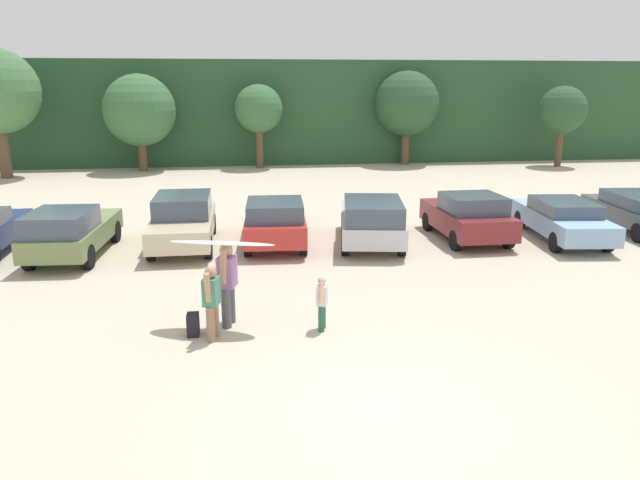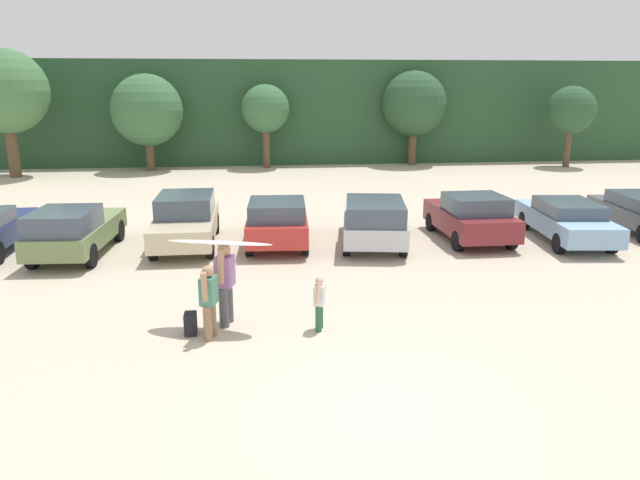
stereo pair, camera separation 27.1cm
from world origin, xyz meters
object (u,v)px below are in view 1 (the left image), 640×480
parked_car_champagne (183,220)px  parked_car_dark_gray (638,211)px  parked_car_silver (372,220)px  surfboard_white (222,243)px  person_adult (227,280)px  parked_car_maroon (468,216)px  person_child (322,300)px  parked_car_olive_green (71,231)px  backpack_dropped (193,325)px  parked_car_red (275,221)px  parked_car_sky_blue (562,218)px  person_companion (212,298)px

parked_car_champagne → parked_car_dark_gray: (15.44, -0.12, -0.11)m
parked_car_silver → surfboard_white: bearing=153.0°
parked_car_dark_gray → person_adult: bearing=120.3°
parked_car_maroon → parked_car_champagne: bearing=85.9°
parked_car_champagne → person_adult: bearing=-167.7°
parked_car_maroon → person_child: bearing=138.7°
parked_car_olive_green → parked_car_champagne: size_ratio=0.97×
person_adult → backpack_dropped: size_ratio=3.96×
parked_car_red → parked_car_dark_gray: 12.58m
parked_car_silver → parked_car_maroon: bearing=-75.9°
parked_car_red → parked_car_silver: size_ratio=0.91×
surfboard_white → parked_car_dark_gray: bearing=-138.3°
parked_car_champagne → person_adult: size_ratio=2.64×
parked_car_silver → person_adult: bearing=153.2°
parked_car_sky_blue → parked_car_maroon: bearing=89.3°
person_child → person_adult: bearing=0.9°
parked_car_sky_blue → parked_car_red: bearing=93.0°
parked_car_sky_blue → person_child: parked_car_sky_blue is taller
parked_car_dark_gray → person_adult: size_ratio=2.73×
parked_car_olive_green → parked_car_sky_blue: parked_car_olive_green is taller
person_adult → person_companion: 0.77m
person_child → backpack_dropped: person_child is taller
person_adult → person_child: bearing=-179.1°
parked_car_maroon → backpack_dropped: 10.74m
parked_car_champagne → backpack_dropped: size_ratio=10.47×
parked_car_dark_gray → person_adult: person_adult is taller
parked_car_silver → parked_car_sky_blue: size_ratio=0.97×
parked_car_champagne → parked_car_maroon: (9.14, -0.49, -0.04)m
parked_car_dark_gray → person_adult: (-13.97, -6.61, 0.29)m
parked_car_red → backpack_dropped: size_ratio=9.69×
person_adult → backpack_dropped: 1.15m
parked_car_sky_blue → person_adult: (-10.74, -5.87, 0.30)m
parked_car_red → person_adult: 6.57m
parked_car_champagne → backpack_dropped: 7.25m
parked_car_silver → person_adult: (-4.41, -5.99, 0.18)m
parked_car_sky_blue → surfboard_white: 12.39m
parked_car_olive_green → person_child: bearing=-130.7°
parked_car_olive_green → parked_car_sky_blue: 15.35m
parked_car_red → person_child: bearing=-172.2°
parked_car_olive_green → parked_car_dark_gray: size_ratio=0.94×
parked_car_silver → person_child: (-2.48, -6.51, -0.17)m
parked_car_sky_blue → person_companion: person_companion is taller
parked_car_silver → parked_car_sky_blue: (6.33, -0.12, -0.12)m
parked_car_maroon → person_companion: (-7.97, -6.94, 0.07)m
parked_car_sky_blue → parked_car_dark_gray: (3.23, 0.74, 0.01)m
parked_car_olive_green → person_adult: bearing=-138.1°
parked_car_red → person_companion: (-1.70, -7.10, 0.07)m
parked_car_maroon → person_adult: person_adult is taller
parked_car_sky_blue → person_child: bearing=132.3°
parked_car_sky_blue → backpack_dropped: bearing=125.3°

